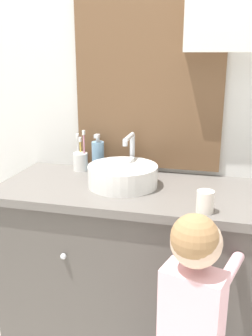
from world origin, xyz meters
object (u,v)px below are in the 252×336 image
Objects in this scene: toothbrush_holder at (81,161)px; soap_dispenser at (98,156)px; child_figure at (192,322)px; sink_basin at (124,174)px; drinking_cup at (205,202)px.

toothbrush_holder reaches higher than soap_dispenser.
child_figure is at bearing -51.65° from soap_dispenser.
sink_basin is 1.92× the size of soap_dispenser.
sink_basin is 0.68m from child_figure.
toothbrush_holder is 2.46× the size of drinking_cup.
toothbrush_holder is at bearing -179.03° from soap_dispenser.
child_figure is at bearing -54.72° from sink_basin.
soap_dispenser reaches higher than child_figure.
soap_dispenser is 0.20× the size of child_figure.
soap_dispenser is (-0.17, 0.16, 0.03)m from sink_basin.
child_figure reaches higher than drinking_cup.
child_figure is 11.25× the size of drinking_cup.
soap_dispenser is at bearing 128.35° from child_figure.
toothbrush_holder is at bearing 148.77° from drinking_cup.
sink_basin is 1.79× the size of toothbrush_holder.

